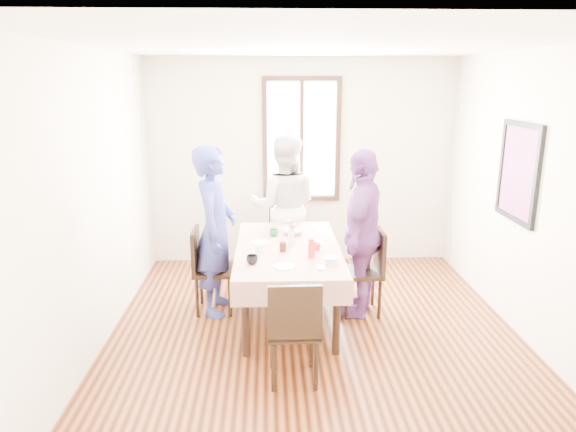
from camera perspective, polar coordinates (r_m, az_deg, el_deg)
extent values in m
plane|color=black|center=(5.15, 2.97, -13.14)|extent=(4.50, 4.50, 0.00)
plane|color=beige|center=(6.88, 1.47, 5.91)|extent=(4.00, 0.00, 4.00)
plane|color=beige|center=(5.25, 25.48, 1.66)|extent=(0.00, 4.50, 4.50)
cube|color=black|center=(6.82, 1.50, 8.38)|extent=(1.02, 0.06, 1.62)
cube|color=white|center=(6.83, 1.49, 8.39)|extent=(0.90, 0.02, 1.50)
cube|color=red|center=(5.47, 24.11, 4.43)|extent=(0.04, 0.76, 0.96)
cube|color=black|center=(5.42, -0.02, -7.29)|extent=(0.93, 1.74, 0.75)
cube|color=#600A02|center=(5.29, -0.02, -3.47)|extent=(1.05, 1.86, 0.01)
cube|color=black|center=(5.57, -8.12, -5.94)|extent=(0.42, 0.42, 0.91)
cube|color=black|center=(5.52, 8.07, -6.13)|extent=(0.42, 0.42, 0.91)
cube|color=black|center=(6.52, -0.41, -2.67)|extent=(0.47, 0.47, 0.91)
cube|color=black|center=(4.30, 0.59, -12.34)|extent=(0.43, 0.43, 0.91)
imported|color=navy|center=(5.43, -8.07, -1.64)|extent=(0.50, 0.70, 1.78)
imported|color=silver|center=(6.38, -0.41, 0.99)|extent=(0.91, 0.73, 1.78)
imported|color=#6C397D|center=(5.38, 8.01, -1.92)|extent=(0.76, 1.11, 1.76)
imported|color=black|center=(4.80, -3.99, -4.84)|extent=(0.11, 0.11, 0.08)
imported|color=red|center=(5.17, 3.23, -3.40)|extent=(0.10, 0.10, 0.08)
imported|color=#0C7226|center=(5.63, -1.57, -1.85)|extent=(0.14, 0.14, 0.08)
imported|color=white|center=(5.69, 0.59, -1.77)|extent=(0.30, 0.30, 0.05)
cube|color=red|center=(4.95, 2.60, -3.54)|extent=(0.06, 0.06, 0.19)
cylinder|color=white|center=(4.81, 4.77, -5.01)|extent=(0.11, 0.11, 0.05)
cylinder|color=black|center=(5.13, -0.58, -3.44)|extent=(0.07, 0.07, 0.09)
cylinder|color=silver|center=(5.03, -3.21, -3.75)|extent=(0.07, 0.07, 0.10)
cube|color=black|center=(4.72, 3.63, -5.67)|extent=(0.07, 0.14, 0.01)
cylinder|color=silver|center=(5.33, 0.35, -2.43)|extent=(0.07, 0.07, 0.14)
cylinder|color=white|center=(5.41, -3.09, -2.94)|extent=(0.20, 0.20, 0.01)
cylinder|color=white|center=(5.38, 2.95, -3.03)|extent=(0.20, 0.20, 0.01)
cylinder|color=white|center=(5.93, -0.18, -1.29)|extent=(0.20, 0.20, 0.01)
cylinder|color=white|center=(4.73, -0.40, -5.58)|extent=(0.20, 0.20, 0.01)
cylinder|color=blue|center=(4.79, 4.78, -4.64)|extent=(0.12, 0.12, 0.01)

